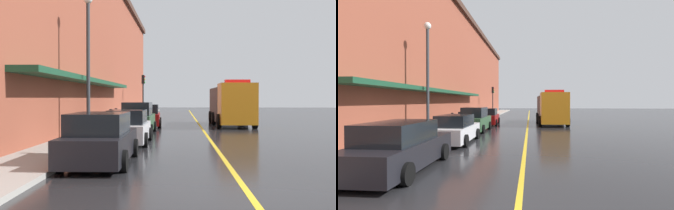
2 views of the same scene
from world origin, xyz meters
TOP-DOWN VIEW (x-y plane):
  - ground_plane at (0.00, 25.00)m, footprint 112.00×112.00m
  - sidewalk_left at (-6.20, 25.00)m, footprint 2.40×70.00m
  - lane_center_stripe at (0.00, 25.00)m, footprint 0.16×70.00m
  - brick_building_left at (-12.94, 23.99)m, footprint 12.25×64.00m
  - parked_car_0 at (-4.04, 4.13)m, footprint 2.11×4.89m
  - parked_car_1 at (-3.88, 9.80)m, footprint 2.00×4.56m
  - parked_car_2 at (-3.99, 15.13)m, footprint 1.99×4.51m
  - parked_car_3 at (-3.87, 20.45)m, footprint 2.10×4.31m
  - utility_truck at (2.35, 22.26)m, footprint 2.88×8.70m
  - parking_meter_0 at (-5.35, 5.37)m, footprint 0.14×0.18m
  - parking_meter_1 at (-5.35, 13.71)m, footprint 0.14×0.18m
  - parking_meter_2 at (-5.35, 15.48)m, footprint 0.14×0.18m
  - street_lamp_left at (-5.95, 10.82)m, footprint 0.44×0.44m
  - traffic_light_near at (-5.29, 32.71)m, footprint 0.38×0.36m

SIDE VIEW (x-z plane):
  - ground_plane at x=0.00m, z-range 0.00..0.00m
  - lane_center_stripe at x=0.00m, z-range 0.00..0.01m
  - sidewalk_left at x=-6.20m, z-range 0.00..0.15m
  - parked_car_1 at x=-3.88m, z-range -0.04..1.51m
  - parked_car_0 at x=-4.04m, z-range -0.05..1.59m
  - parked_car_3 at x=-3.87m, z-range -0.05..1.59m
  - parked_car_2 at x=-3.99m, z-range -0.07..1.78m
  - parking_meter_0 at x=-5.35m, z-range 0.39..1.72m
  - parking_meter_1 at x=-5.35m, z-range 0.39..1.72m
  - parking_meter_2 at x=-5.35m, z-range 0.39..1.72m
  - utility_truck at x=2.35m, z-range -0.08..3.27m
  - traffic_light_near at x=-5.29m, z-range 1.01..5.31m
  - street_lamp_left at x=-5.95m, z-range 0.93..7.87m
  - brick_building_left at x=-12.94m, z-range 0.01..12.95m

